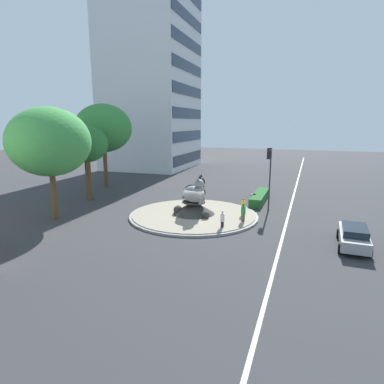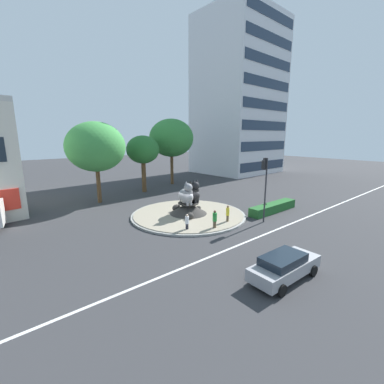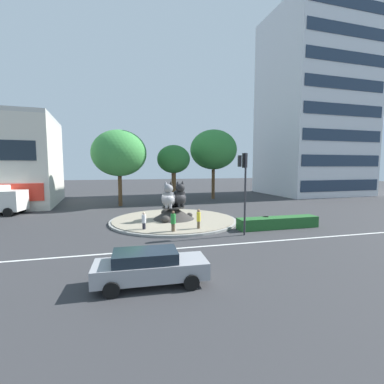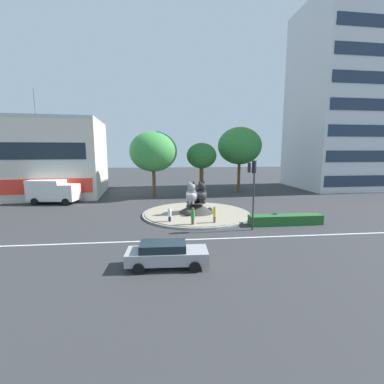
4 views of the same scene
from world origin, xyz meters
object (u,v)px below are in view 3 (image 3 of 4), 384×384
Objects in this scene: second_tree_near_tower at (174,160)px; third_tree_left at (213,150)px; pedestrian_white_shirt at (144,222)px; broadleaf_tree_behind_island at (119,153)px; office_tower at (313,106)px; litter_bin at (265,222)px; pedestrian_green_shirt at (173,222)px; cat_statue_grey at (169,198)px; cat_statue_black at (179,197)px; pedestrian_yellow_shirt at (199,219)px; sedan_on_far_lane at (150,266)px; traffic_light_mast at (244,176)px.

third_tree_left is (6.59, 2.36, 1.59)m from second_tree_near_tower.
broadleaf_tree_behind_island is at bearing 177.04° from pedestrian_white_shirt.
broadleaf_tree_behind_island is at bearing -169.13° from office_tower.
third_tree_left reaches higher than litter_bin.
pedestrian_green_shirt is (-9.85, -19.89, -6.56)m from third_tree_left.
cat_statue_black is (0.97, 0.27, -0.00)m from cat_statue_grey.
pedestrian_yellow_shirt is at bearing 173.53° from pedestrian_green_shirt.
cat_statue_grey is 8.49m from litter_bin.
sedan_on_far_lane is at bearing -140.52° from litter_bin.
traffic_light_mast is 22.02m from third_tree_left.
pedestrian_white_shirt is 9.15m from sedan_on_far_lane.
traffic_light_mast reaches higher than sedan_on_far_lane.
pedestrian_yellow_shirt is 5.70m from litter_bin.
second_tree_near_tower is 4.54× the size of pedestrian_yellow_shirt.
cat_statue_grey is at bearing -148.96° from office_tower.
office_tower is 17.97× the size of pedestrian_yellow_shirt.
pedestrian_green_shirt is at bearing -116.34° from third_tree_left.
traffic_light_mast is 8.19m from pedestrian_white_shirt.
pedestrian_yellow_shirt is at bearing -94.05° from second_tree_near_tower.
pedestrian_green_shirt is (-1.36, -4.58, -1.29)m from cat_statue_black.
traffic_light_mast is 5.08m from litter_bin.
pedestrian_yellow_shirt is at bearing -111.82° from third_tree_left.
second_tree_near_tower reaches higher than litter_bin.
cat_statue_grey is at bearing -102.25° from second_tree_near_tower.
pedestrian_white_shirt is 1.73× the size of litter_bin.
pedestrian_green_shirt is (-3.26, -17.53, -4.97)m from second_tree_near_tower.
cat_statue_black reaches higher than litter_bin.
broadleaf_tree_behind_island reaches higher than pedestrian_white_shirt.
office_tower reaches higher than cat_statue_grey.
office_tower is 28.60m from second_tree_near_tower.
cat_statue_grey is at bearing 131.53° from pedestrian_white_shirt.
pedestrian_green_shirt is at bearing -176.78° from litter_bin.
traffic_light_mast is 3.82× the size of pedestrian_white_shirt.
cat_statue_grey is 1.35× the size of pedestrian_yellow_shirt.
traffic_light_mast is at bearing -84.91° from second_tree_near_tower.
litter_bin is at bearing 41.53° from sedan_on_far_lane.
traffic_light_mast is at bearing 43.90° from sedan_on_far_lane.
office_tower reaches higher than sedan_on_far_lane.
office_tower is 40.25m from pedestrian_green_shirt.
pedestrian_white_shirt is at bearing -48.28° from pedestrian_green_shirt.
cat_statue_grey is 4.53m from pedestrian_green_shirt.
pedestrian_yellow_shirt reaches higher than litter_bin.
pedestrian_white_shirt is at bearing 76.31° from traffic_light_mast.
second_tree_near_tower is 18.51m from pedestrian_green_shirt.
third_tree_left is at bearing -169.71° from pedestrian_yellow_shirt.
cat_statue_black is 7.80m from litter_bin.
third_tree_left is at bearing 19.72° from second_tree_near_tower.
litter_bin is (2.78, 1.76, -3.86)m from traffic_light_mast.
sedan_on_far_lane is at bearing -102.60° from second_tree_near_tower.
second_tree_near_tower is 7.18m from third_tree_left.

